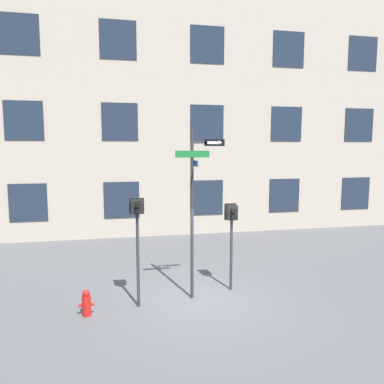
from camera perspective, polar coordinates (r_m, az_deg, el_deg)
name	(u,v)px	position (r m, az deg, el deg)	size (l,w,h in m)	color
ground_plane	(204,301)	(10.58, 1.86, -16.28)	(60.00, 60.00, 0.00)	#515154
building_facade	(163,84)	(17.89, -4.40, 16.11)	(24.00, 0.63, 14.08)	tan
street_sign_pole	(195,200)	(10.08, 0.40, -1.17)	(1.35, 0.87, 4.69)	#2D2D33
pedestrian_signal_left	(137,223)	(9.69, -8.34, -4.76)	(0.38, 0.40, 2.86)	#2D2D33
pedestrian_signal_right	(232,223)	(10.84, 6.07, -4.73)	(0.35, 0.40, 2.54)	#2D2D33
fire_hydrant	(86,303)	(9.99, -15.79, -15.99)	(0.38, 0.22, 0.67)	red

